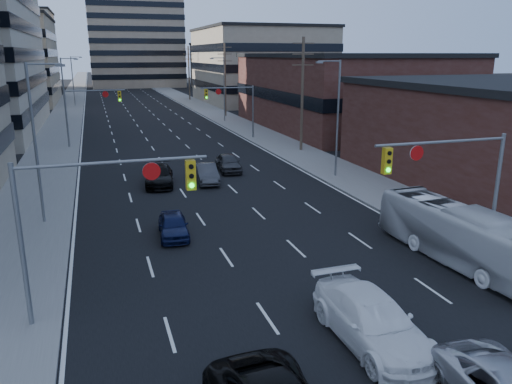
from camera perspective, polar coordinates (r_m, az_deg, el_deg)
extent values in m
cube|color=black|center=(140.06, -15.19, 11.12)|extent=(18.00, 300.00, 0.02)
cube|color=slate|center=(139.93, -19.97, 10.76)|extent=(5.00, 300.00, 0.15)
cube|color=slate|center=(141.12, -10.44, 11.45)|extent=(5.00, 300.00, 0.15)
cube|color=#472119|center=(67.45, 9.95, 11.09)|extent=(20.00, 30.00, 9.00)
cube|color=gray|center=(102.78, 0.40, 14.15)|extent=(22.00, 28.00, 14.00)
cube|color=#ADA089|center=(150.99, -26.67, 14.14)|extent=(24.00, 24.00, 20.00)
cube|color=gray|center=(145.02, -2.27, 14.14)|extent=(22.00, 22.00, 12.00)
cylinder|color=slate|center=(18.89, -25.20, -5.89)|extent=(0.18, 0.18, 6.00)
cylinder|color=slate|center=(17.93, -15.91, 3.28)|extent=(6.50, 0.12, 0.12)
cube|color=gold|center=(18.34, -7.48, 1.93)|extent=(0.35, 0.28, 1.10)
cylinder|color=black|center=(18.11, -7.42, 2.89)|extent=(0.18, 0.06, 0.18)
cylinder|color=black|center=(18.19, -7.38, 1.82)|extent=(0.18, 0.06, 0.18)
cylinder|color=#0CE526|center=(18.27, -7.35, 0.75)|extent=(0.18, 0.06, 0.18)
cylinder|color=white|center=(18.07, -11.86, 2.33)|extent=(0.64, 0.06, 0.64)
cylinder|color=slate|center=(25.45, 25.69, -0.67)|extent=(0.18, 0.18, 6.00)
cylinder|color=slate|center=(22.76, 20.51, 5.39)|extent=(6.50, 0.12, 0.12)
cube|color=gold|center=(21.35, 14.73, 3.47)|extent=(0.35, 0.28, 1.10)
cylinder|color=black|center=(21.15, 15.02, 4.31)|extent=(0.18, 0.06, 0.18)
cylinder|color=black|center=(21.21, 14.96, 3.38)|extent=(0.18, 0.06, 0.18)
cylinder|color=#0CE526|center=(21.29, 14.89, 2.46)|extent=(0.18, 0.06, 0.18)
cylinder|color=white|center=(22.05, 17.90, 4.26)|extent=(0.64, 0.06, 0.64)
cylinder|color=slate|center=(55.00, -20.83, 7.80)|extent=(0.18, 0.18, 6.00)
cylinder|color=slate|center=(54.68, -17.93, 10.98)|extent=(6.00, 0.12, 0.12)
cube|color=gold|center=(54.79, -15.33, 10.50)|extent=(0.35, 0.28, 1.10)
cylinder|color=black|center=(54.60, -15.35, 10.85)|extent=(0.18, 0.06, 0.18)
cylinder|color=black|center=(54.63, -15.32, 10.49)|extent=(0.18, 0.06, 0.18)
cylinder|color=#0CE526|center=(54.66, -15.29, 10.12)|extent=(0.18, 0.06, 0.18)
cylinder|color=white|center=(54.69, -16.83, 10.64)|extent=(0.64, 0.06, 0.64)
cylinder|color=slate|center=(57.58, -0.35, 9.10)|extent=(0.18, 0.18, 6.00)
cylinder|color=slate|center=(56.51, -3.32, 11.81)|extent=(6.00, 0.12, 0.12)
cube|color=gold|center=(56.00, -5.73, 11.06)|extent=(0.35, 0.28, 1.10)
cylinder|color=black|center=(55.81, -5.71, 11.40)|extent=(0.18, 0.06, 0.18)
cylinder|color=black|center=(55.84, -5.70, 11.05)|extent=(0.18, 0.06, 0.18)
cylinder|color=#0CE526|center=(55.87, -5.69, 10.69)|extent=(0.18, 0.06, 0.18)
cylinder|color=white|center=(56.26, -4.31, 11.37)|extent=(0.64, 0.06, 0.64)
cylinder|color=#4C3D2D|center=(49.70, 5.30, 10.92)|extent=(0.28, 0.28, 11.00)
cube|color=#4C3D2D|center=(49.55, 5.45, 16.57)|extent=(2.20, 0.10, 0.10)
cube|color=#4C3D2D|center=(49.54, 5.42, 15.42)|extent=(2.20, 0.10, 0.10)
cube|color=#4C3D2D|center=(49.55, 5.39, 14.26)|extent=(2.20, 0.10, 0.10)
cylinder|color=#4C3D2D|center=(78.12, -3.55, 12.60)|extent=(0.28, 0.28, 11.00)
cube|color=#4C3D2D|center=(78.03, -3.61, 16.19)|extent=(2.20, 0.10, 0.10)
cube|color=#4C3D2D|center=(78.02, -3.60, 15.46)|extent=(2.20, 0.10, 0.10)
cube|color=#4C3D2D|center=(78.03, -3.58, 14.73)|extent=(2.20, 0.10, 0.10)
cylinder|color=#4C3D2D|center=(107.41, -7.67, 13.28)|extent=(0.28, 0.28, 11.00)
cube|color=#4C3D2D|center=(107.34, -7.76, 15.89)|extent=(2.20, 0.10, 0.10)
cube|color=#4C3D2D|center=(107.34, -7.74, 15.36)|extent=(2.20, 0.10, 0.10)
cube|color=#4C3D2D|center=(107.34, -7.72, 14.82)|extent=(2.20, 0.10, 0.10)
cylinder|color=slate|center=(30.14, -23.90, 4.79)|extent=(0.16, 0.16, 9.00)
cylinder|color=slate|center=(29.65, -23.08, 13.32)|extent=(1.80, 0.10, 0.10)
cube|color=slate|center=(29.60, -21.48, 13.32)|extent=(0.50, 0.22, 0.14)
cylinder|color=slate|center=(64.82, -21.06, 10.14)|extent=(0.16, 0.16, 9.00)
cylinder|color=slate|center=(64.60, -20.63, 14.09)|extent=(1.80, 0.10, 0.10)
cube|color=slate|center=(64.58, -19.89, 14.09)|extent=(0.50, 0.22, 0.14)
cylinder|color=slate|center=(99.73, -20.19, 11.75)|extent=(0.16, 0.16, 9.00)
cylinder|color=slate|center=(99.59, -19.90, 14.32)|extent=(1.80, 0.10, 0.10)
cube|color=slate|center=(99.57, -19.42, 14.31)|extent=(0.50, 0.22, 0.14)
cylinder|color=slate|center=(39.17, 9.32, 8.09)|extent=(0.16, 0.16, 9.00)
cylinder|color=slate|center=(38.46, 8.37, 14.58)|extent=(1.80, 0.10, 0.10)
cube|color=slate|center=(38.11, 7.25, 14.49)|extent=(0.50, 0.22, 0.14)
cylinder|color=slate|center=(71.96, -3.65, 11.55)|extent=(0.16, 0.16, 9.00)
cylinder|color=slate|center=(71.58, -4.43, 15.04)|extent=(1.80, 0.10, 0.10)
cube|color=slate|center=(71.39, -5.08, 14.96)|extent=(0.50, 0.22, 0.14)
imported|color=white|center=(17.63, 13.10, -14.10)|extent=(2.38, 5.69, 1.64)
imported|color=silver|center=(24.99, 22.31, -4.57)|extent=(2.76, 9.70, 2.67)
imported|color=#0E153A|center=(26.91, -9.44, -3.75)|extent=(1.79, 3.84, 1.27)
imported|color=#373739|center=(37.88, -5.70, 2.13)|extent=(1.80, 4.37, 1.41)
imported|color=black|center=(37.63, -10.99, 1.85)|extent=(2.66, 5.17, 1.43)
imported|color=#313134|center=(41.43, -3.19, 3.37)|extent=(1.93, 4.33, 1.45)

